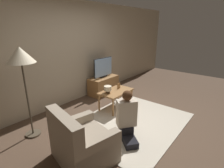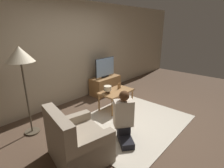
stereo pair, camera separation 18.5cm
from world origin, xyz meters
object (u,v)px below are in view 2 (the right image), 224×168
Objects in this scene: person_kneeling at (124,116)px; table_lamp at (108,89)px; armchair at (77,143)px; tv at (105,67)px; coffee_table at (116,93)px; floor_lamp at (20,58)px.

person_kneeling is 5.11× the size of table_lamp.
tv is at bearing -43.40° from armchair.
armchair is at bearing -158.20° from coffee_table.
tv reaches higher than table_lamp.
tv reaches higher than coffee_table.
tv is 0.45× the size of floor_lamp.
floor_lamp is 1.68× the size of armchair.
floor_lamp is at bearing -170.99° from tv.
floor_lamp is 9.21× the size of table_lamp.
coffee_table is at bearing -16.01° from floor_lamp.
armchair is at bearing -153.16° from table_lamp.
floor_lamp is at bearing -16.35° from person_kneeling.
floor_lamp reaches higher than armchair.
person_kneeling is (-0.85, -0.90, 0.04)m from coffee_table.
coffee_table is 1.86m from armchair.
armchair is (0.16, -1.23, -1.17)m from floor_lamp.
coffee_table is at bearing -121.82° from tv.
coffee_table is at bearing -95.30° from person_kneeling.
floor_lamp reaches higher than person_kneeling.
armchair is 5.49× the size of table_lamp.
table_lamp is (-0.23, 0.06, 0.16)m from coffee_table.
person_kneeling is at bearing -54.28° from floor_lamp.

